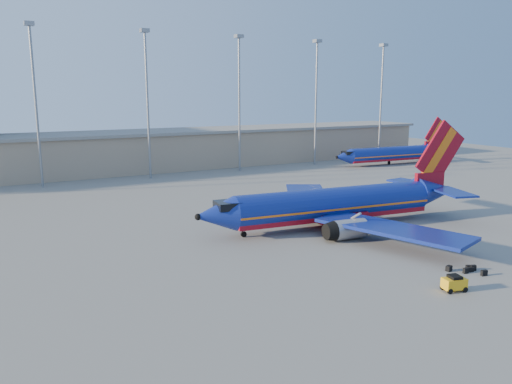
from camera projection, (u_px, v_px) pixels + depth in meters
The scene contains 7 objects.
ground at pixel (301, 229), 62.44m from camera, with size 220.00×220.00×0.00m, color slate.
terminal_building at pixel (197, 147), 116.13m from camera, with size 122.00×16.00×8.50m.
light_mast_row at pixel (195, 89), 100.88m from camera, with size 101.60×1.60×28.65m.
aircraft_main at pixel (339, 204), 63.22m from camera, with size 38.72×37.09×13.12m.
aircraft_second at pixel (392, 154), 118.72m from camera, with size 32.53×12.64×11.01m.
baggage_tug at pixel (454, 283), 42.60m from camera, with size 2.19×1.61×1.41m.
luggage_pile at pixel (468, 269), 47.26m from camera, with size 2.77×2.87×0.54m.
Camera 1 is at (-34.12, -50.10, 16.65)m, focal length 35.00 mm.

